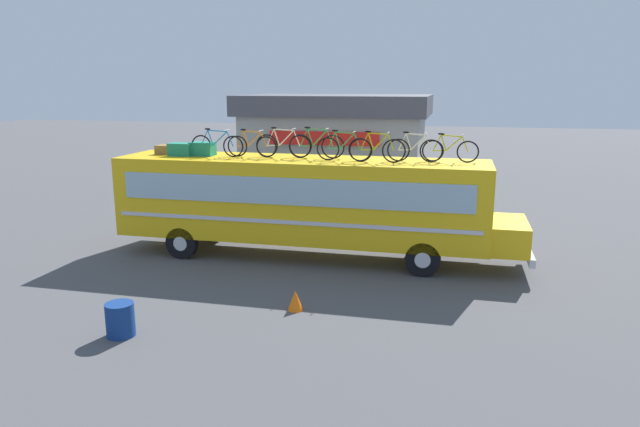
% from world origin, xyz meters
% --- Properties ---
extents(ground_plane, '(120.00, 120.00, 0.00)m').
position_xyz_m(ground_plane, '(0.00, 0.00, 0.00)').
color(ground_plane, '#4C4C4F').
extents(bus, '(12.86, 2.53, 3.16)m').
position_xyz_m(bus, '(0.18, 0.00, 1.87)').
color(bus, yellow).
rests_on(bus, ground).
extents(luggage_bag_1, '(0.46, 0.53, 0.30)m').
position_xyz_m(luggage_bag_1, '(-4.73, 0.18, 3.31)').
color(luggage_bag_1, olive).
rests_on(luggage_bag_1, bus).
extents(luggage_bag_2, '(0.76, 0.55, 0.41)m').
position_xyz_m(luggage_bag_2, '(-3.97, -0.08, 3.36)').
color(luggage_bag_2, '#1E7F66').
rests_on(luggage_bag_2, bus).
extents(luggage_bag_3, '(0.76, 0.54, 0.44)m').
position_xyz_m(luggage_bag_3, '(-3.30, 0.07, 3.38)').
color(luggage_bag_3, '#1E7F66').
rests_on(luggage_bag_3, bus).
extents(rooftop_bicycle_1, '(1.78, 0.44, 0.91)m').
position_xyz_m(rooftop_bicycle_1, '(-2.73, -0.08, 3.54)').
color(rooftop_bicycle_1, black).
rests_on(rooftop_bicycle_1, bus).
extents(rooftop_bicycle_2, '(1.65, 0.44, 0.89)m').
position_xyz_m(rooftop_bicycle_2, '(-1.61, 0.09, 3.53)').
color(rooftop_bicycle_2, black).
rests_on(rooftop_bicycle_2, bus).
extents(rooftop_bicycle_3, '(1.81, 0.44, 0.96)m').
position_xyz_m(rooftop_bicycle_3, '(-0.60, 0.21, 3.56)').
color(rooftop_bicycle_3, black).
rests_on(rooftop_bicycle_3, bus).
extents(rooftop_bicycle_4, '(1.79, 0.44, 0.98)m').
position_xyz_m(rooftop_bicycle_4, '(0.47, 0.28, 3.57)').
color(rooftop_bicycle_4, black).
rests_on(rooftop_bicycle_4, bus).
extents(rooftop_bicycle_5, '(1.70, 0.44, 0.94)m').
position_xyz_m(rooftop_bicycle_5, '(1.43, -0.16, 3.55)').
color(rooftop_bicycle_5, black).
rests_on(rooftop_bicycle_5, bus).
extents(rooftop_bicycle_6, '(1.69, 0.44, 0.94)m').
position_xyz_m(rooftop_bicycle_6, '(2.45, -0.26, 3.55)').
color(rooftop_bicycle_6, black).
rests_on(rooftop_bicycle_6, bus).
extents(rooftop_bicycle_7, '(1.66, 0.44, 0.91)m').
position_xyz_m(rooftop_bicycle_7, '(3.53, 0.10, 3.54)').
color(rooftop_bicycle_7, black).
rests_on(rooftop_bicycle_7, bus).
extents(rooftop_bicycle_8, '(1.67, 0.44, 0.87)m').
position_xyz_m(rooftop_bicycle_8, '(4.56, 0.28, 3.52)').
color(rooftop_bicycle_8, black).
rests_on(rooftop_bicycle_8, bus).
extents(roadside_building, '(10.43, 6.72, 4.82)m').
position_xyz_m(roadside_building, '(-1.99, 15.10, 2.48)').
color(roadside_building, '#9E9E99').
rests_on(roadside_building, ground).
extents(trash_bin, '(0.62, 0.62, 0.76)m').
position_xyz_m(trash_bin, '(-2.27, -6.77, 0.38)').
color(trash_bin, navy).
rests_on(trash_bin, ground).
extents(traffic_cone, '(0.39, 0.39, 0.51)m').
position_xyz_m(traffic_cone, '(1.08, -4.45, 0.25)').
color(traffic_cone, orange).
rests_on(traffic_cone, ground).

